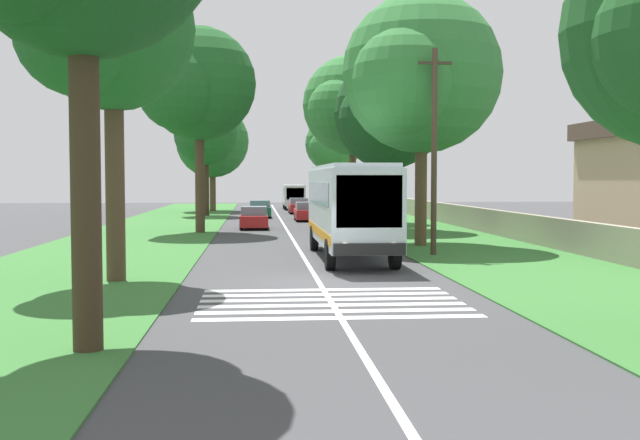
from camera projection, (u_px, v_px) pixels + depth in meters
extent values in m
plane|color=#424244|center=(319.00, 283.00, 23.74)|extent=(160.00, 160.00, 0.00)
cube|color=#387533|center=(128.00, 243.00, 37.99)|extent=(120.00, 8.00, 0.04)
cube|color=#387533|center=(455.00, 241.00, 39.35)|extent=(120.00, 8.00, 0.04)
cube|color=silver|center=(295.00, 242.00, 38.67)|extent=(110.00, 0.16, 0.01)
cube|color=silver|center=(349.00, 206.00, 30.88)|extent=(11.00, 2.50, 2.90)
cube|color=slate|center=(348.00, 193.00, 31.15)|extent=(9.68, 2.54, 0.85)
cube|color=slate|center=(369.00, 201.00, 25.43)|extent=(0.08, 2.20, 1.74)
cube|color=orange|center=(349.00, 231.00, 30.93)|extent=(10.78, 2.53, 0.36)
cube|color=silver|center=(349.00, 168.00, 30.80)|extent=(10.56, 2.30, 0.18)
cube|color=black|center=(370.00, 249.00, 25.39)|extent=(0.16, 2.40, 0.40)
sphere|color=#F2EDCC|center=(345.00, 245.00, 25.38)|extent=(0.24, 0.24, 0.24)
sphere|color=#F2EDCC|center=(393.00, 245.00, 25.51)|extent=(0.24, 0.24, 0.24)
cylinder|color=black|center=(330.00, 254.00, 26.99)|extent=(1.10, 0.32, 1.10)
cylinder|color=black|center=(314.00, 238.00, 34.35)|extent=(1.10, 0.32, 1.10)
cylinder|color=black|center=(395.00, 254.00, 27.18)|extent=(1.10, 0.32, 1.10)
cylinder|color=black|center=(365.00, 238.00, 34.54)|extent=(1.10, 0.32, 1.10)
cube|color=silver|center=(341.00, 318.00, 17.71)|extent=(0.45, 6.80, 0.01)
cube|color=silver|center=(337.00, 311.00, 18.61)|extent=(0.45, 6.80, 0.01)
cube|color=silver|center=(333.00, 305.00, 19.50)|extent=(0.45, 6.80, 0.01)
cube|color=silver|center=(329.00, 299.00, 20.40)|extent=(0.45, 6.80, 0.01)
cube|color=silver|center=(326.00, 294.00, 21.29)|extent=(0.45, 6.80, 0.01)
cube|color=silver|center=(324.00, 290.00, 22.19)|extent=(0.45, 6.80, 0.01)
cube|color=#B21E1E|center=(254.00, 220.00, 49.34)|extent=(4.30, 1.75, 0.70)
cube|color=slate|center=(254.00, 211.00, 49.21)|extent=(2.00, 1.61, 0.55)
cylinder|color=black|center=(241.00, 225.00, 47.95)|extent=(0.64, 0.22, 0.64)
cylinder|color=black|center=(242.00, 222.00, 50.63)|extent=(0.64, 0.22, 0.64)
cylinder|color=black|center=(266.00, 225.00, 48.08)|extent=(0.64, 0.22, 0.64)
cylinder|color=black|center=(266.00, 222.00, 50.76)|extent=(0.64, 0.22, 0.64)
cube|color=#B21E1E|center=(307.00, 214.00, 58.40)|extent=(4.30, 1.75, 0.70)
cube|color=slate|center=(307.00, 206.00, 58.26)|extent=(2.00, 1.61, 0.55)
cylinder|color=black|center=(297.00, 218.00, 57.00)|extent=(0.64, 0.22, 0.64)
cylinder|color=black|center=(295.00, 216.00, 59.69)|extent=(0.64, 0.22, 0.64)
cylinder|color=black|center=(318.00, 217.00, 57.13)|extent=(0.64, 0.22, 0.64)
cylinder|color=black|center=(316.00, 216.00, 59.82)|extent=(0.64, 0.22, 0.64)
cube|color=#145933|center=(260.00, 211.00, 63.28)|extent=(4.30, 1.75, 0.70)
cube|color=slate|center=(260.00, 204.00, 63.15)|extent=(2.00, 1.61, 0.55)
cylinder|color=black|center=(250.00, 214.00, 61.89)|extent=(0.64, 0.22, 0.64)
cylinder|color=black|center=(251.00, 213.00, 64.57)|extent=(0.64, 0.22, 0.64)
cylinder|color=black|center=(270.00, 214.00, 62.02)|extent=(0.64, 0.22, 0.64)
cylinder|color=black|center=(269.00, 213.00, 64.70)|extent=(0.64, 0.22, 0.64)
cube|color=#B21E1E|center=(299.00, 208.00, 70.75)|extent=(4.30, 1.75, 0.70)
cube|color=slate|center=(299.00, 201.00, 70.62)|extent=(2.00, 1.61, 0.55)
cylinder|color=black|center=(291.00, 211.00, 69.35)|extent=(0.64, 0.22, 0.64)
cylinder|color=black|center=(289.00, 209.00, 72.04)|extent=(0.64, 0.22, 0.64)
cylinder|color=black|center=(308.00, 211.00, 69.48)|extent=(0.64, 0.22, 0.64)
cylinder|color=black|center=(306.00, 209.00, 72.17)|extent=(0.64, 0.22, 0.64)
cube|color=silver|center=(294.00, 195.00, 80.10)|extent=(6.00, 2.10, 2.10)
cube|color=slate|center=(294.00, 191.00, 80.28)|extent=(5.04, 2.13, 0.70)
cube|color=slate|center=(295.00, 194.00, 77.14)|extent=(0.06, 1.76, 1.18)
cylinder|color=black|center=(285.00, 206.00, 78.19)|extent=(0.76, 0.24, 0.76)
cylinder|color=black|center=(284.00, 205.00, 81.97)|extent=(0.76, 0.24, 0.76)
cylinder|color=black|center=(304.00, 206.00, 78.35)|extent=(0.76, 0.24, 0.76)
cylinder|color=black|center=(302.00, 205.00, 82.13)|extent=(0.76, 0.24, 0.76)
cylinder|color=#4C3826|center=(200.00, 174.00, 45.23)|extent=(0.56, 0.56, 6.88)
sphere|color=#1E5623|center=(199.00, 84.00, 44.95)|extent=(6.64, 6.64, 6.64)
sphere|color=#1E5623|center=(202.00, 96.00, 46.95)|extent=(4.36, 4.36, 4.36)
sphere|color=#1E5623|center=(179.00, 89.00, 43.24)|extent=(4.73, 4.73, 4.73)
cylinder|color=#4C3826|center=(115.00, 178.00, 23.79)|extent=(0.59, 0.59, 6.36)
sphere|color=#1E5623|center=(113.00, 29.00, 23.54)|extent=(5.02, 5.02, 5.02)
sphere|color=#1E5623|center=(122.00, 49.00, 25.06)|extent=(2.97, 2.97, 2.97)
sphere|color=#1E5623|center=(78.00, 33.00, 22.25)|extent=(3.67, 3.67, 3.67)
cylinder|color=#3D2D1E|center=(86.00, 174.00, 14.06)|extent=(0.55, 0.55, 6.48)
cylinder|color=brown|center=(213.00, 186.00, 74.87)|extent=(0.59, 0.59, 4.84)
sphere|color=#286B2D|center=(212.00, 141.00, 74.64)|extent=(7.03, 7.03, 7.03)
sphere|color=#286B2D|center=(214.00, 148.00, 76.76)|extent=(5.04, 5.04, 5.04)
sphere|color=#286B2D|center=(200.00, 146.00, 72.83)|extent=(4.14, 4.14, 4.14)
cylinder|color=#3D2D1E|center=(206.00, 183.00, 65.68)|extent=(0.53, 0.53, 5.51)
sphere|color=#1E5623|center=(206.00, 133.00, 65.45)|extent=(5.40, 5.40, 5.40)
sphere|color=#1E5623|center=(207.00, 139.00, 67.08)|extent=(3.65, 3.65, 3.65)
sphere|color=#1E5623|center=(195.00, 137.00, 64.06)|extent=(2.98, 2.98, 2.98)
cylinder|color=brown|center=(421.00, 182.00, 36.43)|extent=(0.57, 0.57, 6.03)
sphere|color=#337A38|center=(422.00, 73.00, 36.16)|extent=(7.50, 7.50, 7.50)
sphere|color=#337A38|center=(412.00, 91.00, 38.42)|extent=(5.23, 5.23, 5.23)
sphere|color=#337A38|center=(406.00, 80.00, 34.23)|extent=(4.82, 4.82, 4.82)
cylinder|color=#3D2D1E|center=(333.00, 185.00, 77.49)|extent=(0.53, 0.53, 5.07)
sphere|color=#337A38|center=(333.00, 144.00, 77.27)|extent=(5.66, 5.66, 5.66)
sphere|color=#337A38|center=(332.00, 149.00, 78.98)|extent=(4.14, 4.14, 4.14)
sphere|color=#337A38|center=(326.00, 148.00, 75.82)|extent=(3.43, 3.43, 3.43)
cylinder|color=#4C3826|center=(389.00, 187.00, 47.24)|extent=(0.56, 0.56, 5.28)
sphere|color=#19471E|center=(390.00, 113.00, 46.99)|extent=(6.83, 6.83, 6.83)
sphere|color=#19471E|center=(384.00, 124.00, 49.06)|extent=(4.85, 4.85, 4.85)
sphere|color=#19471E|center=(377.00, 119.00, 45.24)|extent=(4.60, 4.60, 4.60)
cylinder|color=brown|center=(353.00, 177.00, 56.40)|extent=(0.51, 0.51, 6.50)
sphere|color=#337A38|center=(353.00, 105.00, 56.11)|extent=(7.30, 7.30, 7.30)
sphere|color=#337A38|center=(349.00, 115.00, 58.32)|extent=(5.05, 5.05, 5.05)
sphere|color=#337A38|center=(341.00, 110.00, 54.24)|extent=(4.66, 4.66, 4.66)
cylinder|color=#473828|center=(434.00, 152.00, 31.86)|extent=(0.24, 0.24, 8.51)
cube|color=#3D3326|center=(435.00, 63.00, 31.66)|extent=(0.12, 1.40, 0.12)
cube|color=#9E937F|center=(491.00, 221.00, 44.57)|extent=(70.00, 0.40, 1.39)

